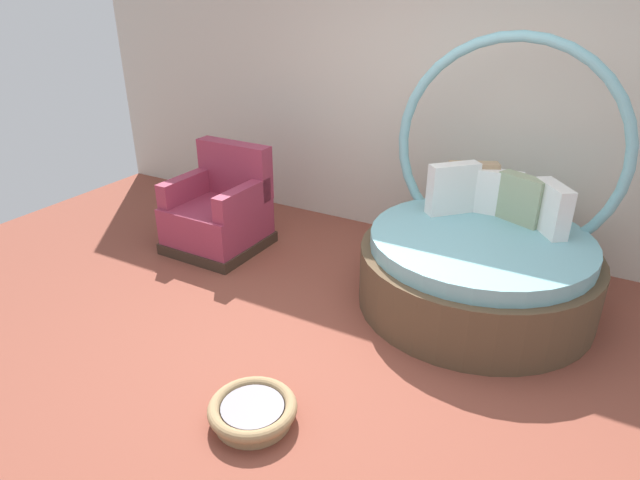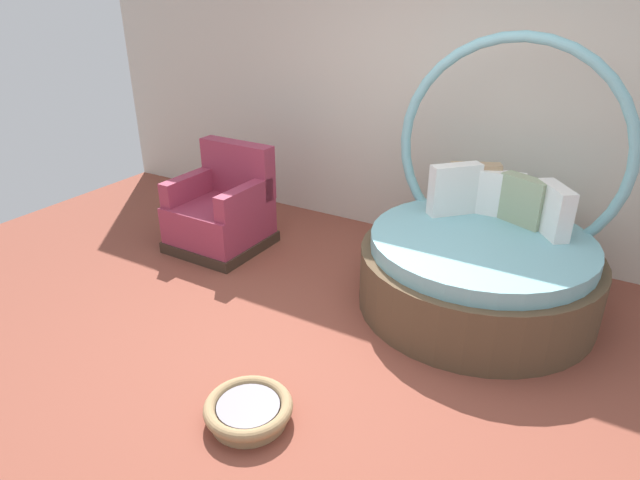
# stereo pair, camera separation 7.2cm
# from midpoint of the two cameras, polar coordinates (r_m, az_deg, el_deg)

# --- Properties ---
(ground_plane) EXTENTS (8.00, 8.00, 0.02)m
(ground_plane) POSITION_cam_midpoint_polar(r_m,az_deg,el_deg) (3.77, 0.16, -11.88)
(ground_plane) COLOR brown
(back_wall) EXTENTS (8.00, 0.12, 2.87)m
(back_wall) POSITION_cam_midpoint_polar(r_m,az_deg,el_deg) (5.10, 12.81, 15.31)
(back_wall) COLOR beige
(back_wall) RESTS_ON ground_plane
(round_daybed) EXTENTS (1.77, 1.77, 1.97)m
(round_daybed) POSITION_cam_midpoint_polar(r_m,az_deg,el_deg) (4.31, 16.01, -1.41)
(round_daybed) COLOR brown
(round_daybed) RESTS_ON ground_plane
(red_armchair) EXTENTS (0.81, 0.81, 0.94)m
(red_armchair) POSITION_cam_midpoint_polar(r_m,az_deg,el_deg) (5.15, -10.81, 2.77)
(red_armchair) COLOR #38281E
(red_armchair) RESTS_ON ground_plane
(pet_basket) EXTENTS (0.51, 0.51, 0.13)m
(pet_basket) POSITION_cam_midpoint_polar(r_m,az_deg,el_deg) (3.27, -7.71, -17.32)
(pet_basket) COLOR #9E7F56
(pet_basket) RESTS_ON ground_plane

